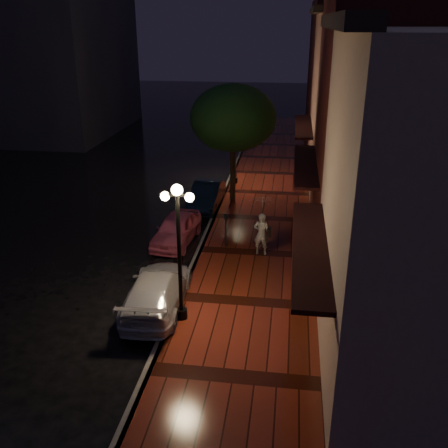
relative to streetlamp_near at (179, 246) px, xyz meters
The scene contains 15 objects.
ground 5.65m from the streetlamp_near, 94.00° to the left, with size 120.00×120.00×0.00m, color black.
sidewalk 5.91m from the streetlamp_near, 69.19° to the left, with size 4.50×60.00×0.15m, color #42160B.
curb 5.61m from the streetlamp_near, 94.00° to the left, with size 0.25×60.00×0.15m, color #595451.
storefront_near 6.92m from the streetlamp_near, ahead, with size 5.00×8.00×8.50m, color gray.
storefront_mid 10.08m from the streetlamp_near, 46.47° to the left, with size 5.00×8.00×11.00m, color #511914.
storefront_far 16.52m from the streetlamp_near, 66.09° to the left, with size 5.00×8.00×9.00m, color #8C5951.
storefront_extra 25.98m from the streetlamp_near, 75.10° to the left, with size 5.00×12.00×10.00m, color #511914.
streetlamp_near is the anchor object (origin of this frame).
streetlamp_far 14.00m from the streetlamp_near, 90.00° to the left, with size 0.96×0.36×4.31m.
street_tree 11.12m from the streetlamp_near, 88.65° to the left, with size 4.16×4.16×5.80m.
pink_car 6.35m from the streetlamp_near, 104.20° to the left, with size 1.44×3.58×1.22m, color #CC5470.
navy_car 10.43m from the streetlamp_near, 95.32° to the left, with size 1.34×3.84×1.26m, color black.
silver_car 2.29m from the streetlamp_near, 143.75° to the left, with size 1.78×4.37×1.27m, color #B8B7BF.
woman_with_umbrella 5.40m from the streetlamp_near, 66.53° to the left, with size 0.99×1.01×2.39m.
parking_meter 5.68m from the streetlamp_near, 83.15° to the left, with size 0.16×0.14×1.42m.
Camera 1 is at (3.44, -17.87, 8.66)m, focal length 40.00 mm.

